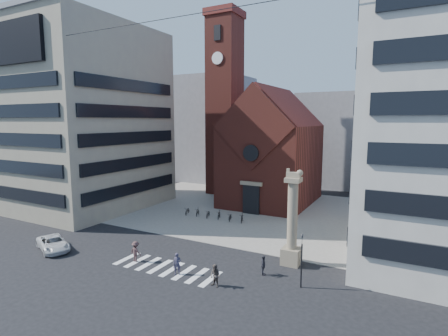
{
  "coord_description": "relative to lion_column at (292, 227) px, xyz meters",
  "views": [
    {
      "loc": [
        18.73,
        -26.35,
        12.84
      ],
      "look_at": [
        0.48,
        8.0,
        7.53
      ],
      "focal_mm": 28.0,
      "sensor_mm": 36.0,
      "label": 1
    }
  ],
  "objects": [
    {
      "name": "pedestrian_2",
      "position": [
        -1.4,
        -3.32,
        -2.62
      ],
      "size": [
        0.69,
        1.06,
        1.67
      ],
      "primitive_type": "imported",
      "rotation": [
        0.0,
        0.0,
        1.89
      ],
      "color": "#292830",
      "rests_on": "ground"
    },
    {
      "name": "campanile",
      "position": [
        -20.01,
        25.0,
        12.28
      ],
      "size": [
        5.5,
        5.5,
        31.2
      ],
      "color": "maroon",
      "rests_on": "ground"
    },
    {
      "name": "scooter_5",
      "position": [
        -9.38,
        9.53,
        -2.87
      ],
      "size": [
        1.06,
        1.86,
        1.08
      ],
      "primitive_type": "imported",
      "rotation": [
        0.0,
        0.0,
        0.33
      ],
      "color": "black",
      "rests_on": "piazza"
    },
    {
      "name": "pedestrian_3",
      "position": [
        -12.78,
        -6.12,
        -2.51
      ],
      "size": [
        1.28,
        0.82,
        1.89
      ],
      "primitive_type": "imported",
      "rotation": [
        0.0,
        0.0,
        3.05
      ],
      "color": "#493131",
      "rests_on": "ground"
    },
    {
      "name": "traffic_light",
      "position": [
        1.99,
        -4.0,
        -1.17
      ],
      "size": [
        0.13,
        0.16,
        4.3
      ],
      "color": "black",
      "rests_on": "ground"
    },
    {
      "name": "white_car",
      "position": [
        -22.01,
        -7.84,
        -2.77
      ],
      "size": [
        5.48,
        4.06,
        1.38
      ],
      "primitive_type": "imported",
      "rotation": [
        0.0,
        0.0,
        1.17
      ],
      "color": "silver",
      "rests_on": "ground"
    },
    {
      "name": "scooter_0",
      "position": [
        -17.65,
        9.53,
        -2.92
      ],
      "size": [
        1.2,
        1.96,
        0.97
      ],
      "primitive_type": "imported",
      "rotation": [
        0.0,
        0.0,
        0.33
      ],
      "color": "black",
      "rests_on": "piazza"
    },
    {
      "name": "pedestrian_1",
      "position": [
        -3.93,
        -7.0,
        -2.56
      ],
      "size": [
        1.0,
        0.86,
        1.79
      ],
      "primitive_type": "imported",
      "rotation": [
        0.0,
        0.0,
        -0.23
      ],
      "color": "#4C433D",
      "rests_on": "ground"
    },
    {
      "name": "bg_block_right",
      "position": [
        11.99,
        39.0,
        8.54
      ],
      "size": [
        16.0,
        14.0,
        24.0
      ],
      "primitive_type": "cube",
      "color": "gray",
      "rests_on": "ground"
    },
    {
      "name": "bg_block_left",
      "position": [
        -30.01,
        37.0,
        7.54
      ],
      "size": [
        16.0,
        14.0,
        22.0
      ],
      "primitive_type": "cube",
      "color": "gray",
      "rests_on": "ground"
    },
    {
      "name": "scooter_3",
      "position": [
        -12.69,
        9.53,
        -2.87
      ],
      "size": [
        1.06,
        1.86,
        1.08
      ],
      "primitive_type": "imported",
      "rotation": [
        0.0,
        0.0,
        0.33
      ],
      "color": "black",
      "rests_on": "piazza"
    },
    {
      "name": "lion_column",
      "position": [
        0.0,
        0.0,
        0.0
      ],
      "size": [
        1.63,
        1.6,
        8.68
      ],
      "color": "gray",
      "rests_on": "ground"
    },
    {
      "name": "building_left",
      "position": [
        -34.01,
        7.0,
        9.54
      ],
      "size": [
        18.0,
        20.0,
        26.0
      ],
      "primitive_type": "cube",
      "color": "gray",
      "rests_on": "ground"
    },
    {
      "name": "bg_block_mid",
      "position": [
        -4.01,
        42.0,
        5.54
      ],
      "size": [
        14.0,
        12.0,
        18.0
      ],
      "primitive_type": "cube",
      "color": "gray",
      "rests_on": "ground"
    },
    {
      "name": "ground",
      "position": [
        -10.01,
        -3.0,
        -3.46
      ],
      "size": [
        120.0,
        120.0,
        0.0
      ],
      "primitive_type": "plane",
      "color": "black",
      "rests_on": "ground"
    },
    {
      "name": "church",
      "position": [
        -10.01,
        22.04,
        4.53
      ],
      "size": [
        12.0,
        16.65,
        18.0
      ],
      "color": "maroon",
      "rests_on": "ground"
    },
    {
      "name": "pedestrian_0",
      "position": [
        -7.82,
        -6.59,
        -2.53
      ],
      "size": [
        0.81,
        0.73,
        1.85
      ],
      "primitive_type": "imported",
      "rotation": [
        0.0,
        0.0,
        0.54
      ],
      "color": "#383348",
      "rests_on": "ground"
    },
    {
      "name": "scooter_1",
      "position": [
        -15.99,
        9.53,
        -2.87
      ],
      "size": [
        1.06,
        1.86,
        1.08
      ],
      "primitive_type": "imported",
      "rotation": [
        0.0,
        0.0,
        0.33
      ],
      "color": "black",
      "rests_on": "piazza"
    },
    {
      "name": "scooter_4",
      "position": [
        -11.04,
        9.53,
        -2.92
      ],
      "size": [
        1.2,
        1.96,
        0.97
      ],
      "primitive_type": "imported",
      "rotation": [
        0.0,
        0.0,
        0.33
      ],
      "color": "black",
      "rests_on": "piazza"
    },
    {
      "name": "piazza",
      "position": [
        -10.01,
        16.0,
        -3.43
      ],
      "size": [
        46.0,
        30.0,
        0.05
      ],
      "primitive_type": "cube",
      "color": "gray",
      "rests_on": "ground"
    },
    {
      "name": "scooter_2",
      "position": [
        -14.34,
        9.53,
        -2.92
      ],
      "size": [
        1.2,
        1.96,
        0.97
      ],
      "primitive_type": "imported",
      "rotation": [
        0.0,
        0.0,
        0.33
      ],
      "color": "black",
      "rests_on": "piazza"
    },
    {
      "name": "zebra_crossing",
      "position": [
        -9.46,
        -6.0,
        -3.45
      ],
      "size": [
        10.2,
        3.2,
        0.01
      ],
      "primitive_type": null,
      "color": "white",
      "rests_on": "ground"
    }
  ]
}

